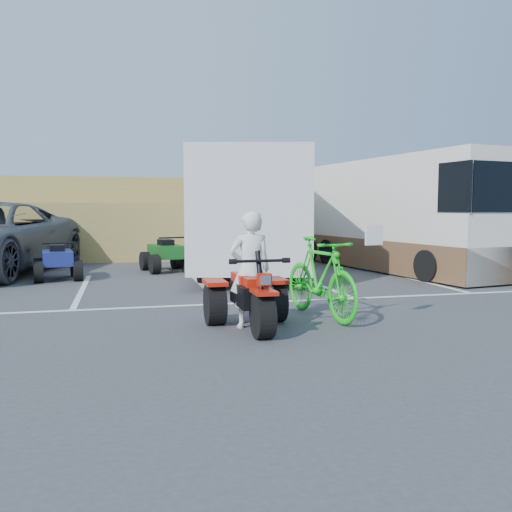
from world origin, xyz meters
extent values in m
plane|color=#3C3C3F|center=(0.00, 0.00, 0.00)|extent=(100.00, 100.00, 0.00)
cube|color=white|center=(-2.70, 5.00, 0.00)|extent=(0.12, 5.00, 0.01)
cube|color=white|center=(0.00, 5.00, 0.00)|extent=(0.12, 5.00, 0.01)
cube|color=white|center=(2.70, 5.00, 0.00)|extent=(0.12, 5.00, 0.01)
cube|color=white|center=(5.40, 5.00, 0.00)|extent=(0.12, 5.00, 0.01)
cube|color=white|center=(8.10, 5.00, 0.00)|extent=(0.12, 5.00, 0.01)
cube|color=white|center=(0.00, 2.40, 0.00)|extent=(28.00, 0.12, 0.01)
cube|color=olive|center=(0.00, 14.00, 1.00)|extent=(40.00, 6.00, 2.00)
cube|color=olive|center=(0.00, 17.50, 2.00)|extent=(40.00, 4.00, 2.20)
imported|color=white|center=(0.05, 0.31, 0.88)|extent=(0.65, 0.43, 1.77)
imported|color=#14BF19|center=(1.35, 0.77, 0.67)|extent=(0.99, 2.30, 1.34)
cube|color=silver|center=(1.63, 6.82, 1.76)|extent=(4.33, 7.29, 2.85)
cylinder|color=black|center=(1.63, 6.82, 0.40)|extent=(2.62, 1.39, 0.80)
cube|color=silver|center=(6.07, 7.45, 1.63)|extent=(3.49, 9.05, 3.18)
cube|color=brown|center=(6.07, 7.45, 0.49)|extent=(3.54, 9.06, 0.88)
cube|color=black|center=(6.73, 3.07, 2.29)|extent=(2.01, 0.32, 1.15)
camera|label=1|loc=(-1.81, -7.59, 1.80)|focal=38.00mm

